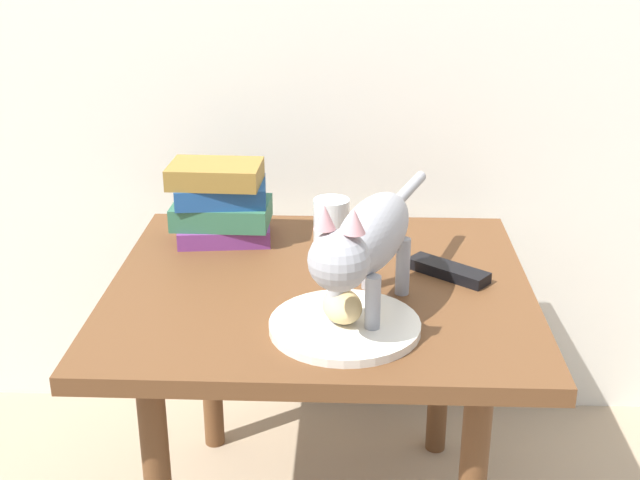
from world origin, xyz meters
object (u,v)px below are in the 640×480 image
object	(u,v)px
cat	(367,240)
candle_jar	(331,222)
plate	(345,326)
bread_roll	(342,306)
book_stack	(221,203)
side_table	(320,317)
tv_remote	(448,271)

from	to	relation	value
cat	candle_jar	distance (m)	0.34
plate	bread_roll	xyz separation A→B (m)	(-0.00, 0.00, 0.03)
book_stack	candle_jar	bearing A→B (deg)	0.27
bread_roll	side_table	bearing A→B (deg)	103.70
side_table	cat	size ratio (longest dim) A/B	1.60
book_stack	tv_remote	bearing A→B (deg)	-20.24
book_stack	cat	bearing A→B (deg)	-49.18
plate	candle_jar	world-z (taller)	candle_jar
bread_roll	book_stack	world-z (taller)	book_stack
cat	book_stack	size ratio (longest dim) A/B	2.35
plate	cat	xyz separation A→B (m)	(0.03, 0.05, 0.13)
side_table	cat	xyz separation A→B (m)	(0.08, -0.13, 0.20)
tv_remote	plate	bearing A→B (deg)	-92.44
candle_jar	tv_remote	bearing A→B (deg)	-36.73
side_table	plate	xyz separation A→B (m)	(0.05, -0.17, 0.08)
bread_roll	tv_remote	world-z (taller)	bread_roll
candle_jar	book_stack	bearing A→B (deg)	-179.73
plate	book_stack	xyz separation A→B (m)	(-0.25, 0.37, 0.07)
cat	tv_remote	bearing A→B (deg)	47.81
bread_roll	candle_jar	xyz separation A→B (m)	(-0.03, 0.36, -0.00)
cat	plate	bearing A→B (deg)	-125.30
plate	candle_jar	distance (m)	0.37
plate	tv_remote	size ratio (longest dim) A/B	1.57
tv_remote	bread_roll	bearing A→B (deg)	-93.74
side_table	tv_remote	xyz separation A→B (m)	(0.23, 0.04, 0.08)
cat	book_stack	bearing A→B (deg)	130.82
candle_jar	plate	bearing A→B (deg)	-85.13
tv_remote	side_table	bearing A→B (deg)	-132.33
plate	book_stack	world-z (taller)	book_stack
candle_jar	tv_remote	world-z (taller)	candle_jar
plate	bread_roll	size ratio (longest dim) A/B	2.95
candle_jar	tv_remote	size ratio (longest dim) A/B	0.57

